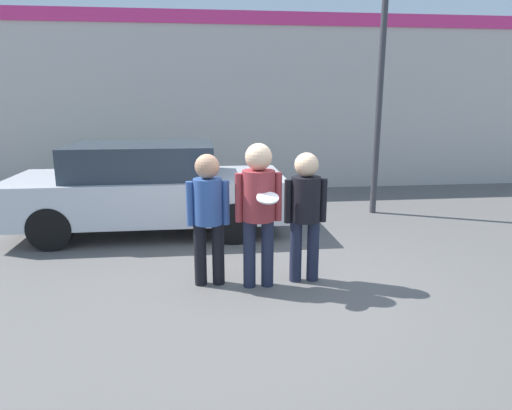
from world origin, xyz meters
name	(u,v)px	position (x,y,z in m)	size (l,w,h in m)	color
ground_plane	(272,286)	(0.00, 0.00, 0.00)	(56.00, 56.00, 0.00)	#5B5956
storefront_building	(235,103)	(0.00, 6.12, 2.13)	(24.00, 0.22, 4.20)	beige
person_left	(208,209)	(-0.76, 0.17, 0.96)	(0.51, 0.34, 1.62)	black
person_middle_with_frisbee	(259,202)	(-0.17, 0.04, 1.06)	(0.56, 0.59, 1.75)	#1E2338
person_right	(305,207)	(0.42, 0.15, 0.96)	(0.53, 0.36, 1.62)	#1E2338
parked_car_near	(148,188)	(-1.75, 2.60, 0.77)	(4.52, 1.90, 1.51)	silver
street_lamp	(398,14)	(2.81, 3.40, 3.74)	(1.47, 0.35, 6.10)	#38383D
shrub	(94,177)	(-3.28, 5.45, 0.49)	(0.98, 0.98, 0.98)	#387A3D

